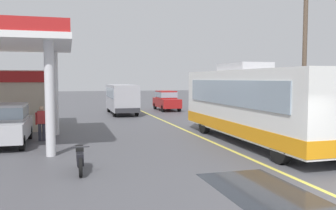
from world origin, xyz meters
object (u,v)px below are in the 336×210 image
object	(u,v)px
car_at_pump	(8,122)
car_trailing_behind_bus	(166,99)
coach_bus_main	(254,106)
minibus_opposing_lane	(122,96)
motorcycle_parked_forecourt	(80,158)
pedestrian_near_pump	(42,121)

from	to	relation	value
car_at_pump	car_trailing_behind_bus	bearing A→B (deg)	52.63
coach_bus_main	car_at_pump	world-z (taller)	coach_bus_main
minibus_opposing_lane	car_trailing_behind_bus	xyz separation A→B (m)	(4.50, 2.31, -0.46)
coach_bus_main	car_trailing_behind_bus	size ratio (longest dim) A/B	2.63
motorcycle_parked_forecourt	car_trailing_behind_bus	distance (m)	22.32
motorcycle_parked_forecourt	pedestrian_near_pump	distance (m)	6.51
motorcycle_parked_forecourt	pedestrian_near_pump	bearing A→B (deg)	103.87
minibus_opposing_lane	motorcycle_parked_forecourt	xyz separation A→B (m)	(-3.99, -18.32, -1.03)
coach_bus_main	pedestrian_near_pump	bearing A→B (deg)	161.28
minibus_opposing_lane	pedestrian_near_pump	size ratio (longest dim) A/B	3.69
coach_bus_main	minibus_opposing_lane	xyz separation A→B (m)	(-3.84, 15.20, -0.25)
pedestrian_near_pump	motorcycle_parked_forecourt	bearing A→B (deg)	-76.13
coach_bus_main	minibus_opposing_lane	world-z (taller)	coach_bus_main
coach_bus_main	motorcycle_parked_forecourt	world-z (taller)	coach_bus_main
minibus_opposing_lane	car_trailing_behind_bus	bearing A→B (deg)	27.13
coach_bus_main	pedestrian_near_pump	world-z (taller)	coach_bus_main
minibus_opposing_lane	motorcycle_parked_forecourt	bearing A→B (deg)	-102.28
motorcycle_parked_forecourt	car_at_pump	bearing A→B (deg)	117.28
car_at_pump	motorcycle_parked_forecourt	distance (m)	6.41
car_at_pump	pedestrian_near_pump	world-z (taller)	car_at_pump
car_at_pump	minibus_opposing_lane	world-z (taller)	minibus_opposing_lane
motorcycle_parked_forecourt	pedestrian_near_pump	xyz separation A→B (m)	(-1.56, 6.31, 0.49)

